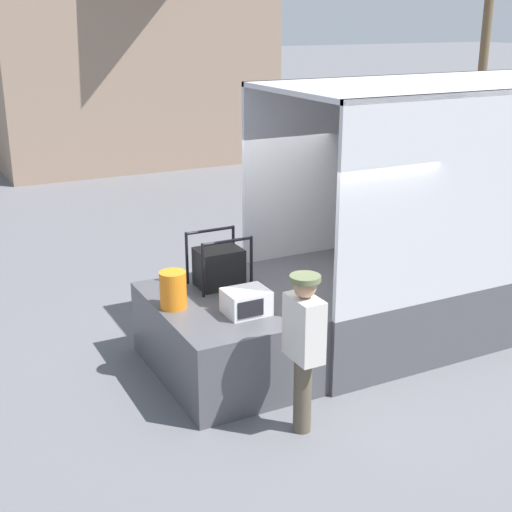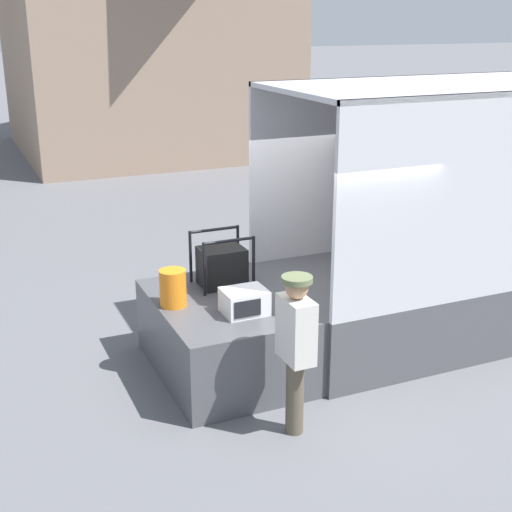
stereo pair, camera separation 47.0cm
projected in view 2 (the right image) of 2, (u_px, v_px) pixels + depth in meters
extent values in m
plane|color=slate|center=(285.00, 358.00, 8.69)|extent=(160.00, 160.00, 0.00)
cube|color=#4C4C51|center=(447.00, 295.00, 9.46)|extent=(4.77, 2.20, 0.89)
cube|color=silver|center=(408.00, 161.00, 9.87)|extent=(4.77, 0.06, 2.32)
cube|color=silver|center=(466.00, 84.00, 8.58)|extent=(4.77, 2.20, 0.06)
cylinder|color=orange|center=(419.00, 278.00, 8.27)|extent=(0.28, 0.28, 0.35)
cube|color=#B2A893|center=(499.00, 258.00, 9.01)|extent=(0.44, 0.32, 0.34)
cube|color=#4C4C51|center=(225.00, 335.00, 8.26)|extent=(1.55, 2.09, 0.89)
cube|color=white|center=(244.00, 301.00, 7.71)|extent=(0.47, 0.39, 0.27)
cube|color=black|center=(248.00, 309.00, 7.52)|extent=(0.30, 0.01, 0.18)
cube|color=black|center=(222.00, 267.00, 8.49)|extent=(0.52, 0.42, 0.46)
cylinder|color=slate|center=(238.00, 262.00, 8.57)|extent=(0.20, 0.23, 0.23)
cylinder|color=black|center=(204.00, 269.00, 8.14)|extent=(0.04, 0.04, 0.64)
cylinder|color=black|center=(254.00, 262.00, 8.37)|extent=(0.04, 0.04, 0.64)
cylinder|color=black|center=(191.00, 257.00, 8.56)|extent=(0.04, 0.04, 0.64)
cylinder|color=black|center=(238.00, 250.00, 8.79)|extent=(0.04, 0.04, 0.64)
cylinder|color=black|center=(229.00, 241.00, 8.16)|extent=(0.62, 0.04, 0.04)
cylinder|color=black|center=(214.00, 230.00, 8.58)|extent=(0.62, 0.04, 0.04)
cylinder|color=orange|center=(173.00, 288.00, 7.89)|extent=(0.30, 0.30, 0.42)
cylinder|color=brown|center=(295.00, 396.00, 7.03)|extent=(0.18, 0.18, 0.80)
cube|color=beige|center=(296.00, 329.00, 6.80)|extent=(0.24, 0.44, 0.64)
sphere|color=tan|center=(297.00, 288.00, 6.66)|extent=(0.22, 0.22, 0.22)
cylinder|color=#606B47|center=(297.00, 279.00, 6.64)|extent=(0.30, 0.30, 0.06)
cube|color=gray|center=(142.00, 52.00, 21.46)|extent=(7.41, 7.73, 5.83)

